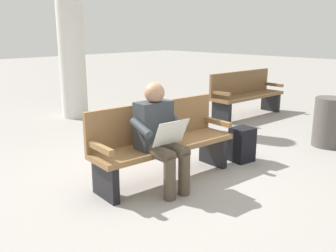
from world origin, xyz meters
name	(u,v)px	position (x,y,z in m)	size (l,w,h in m)	color
ground_plane	(165,179)	(0.00, 0.00, 0.00)	(40.00, 40.00, 0.00)	gray
bench_near	(161,141)	(-0.01, -0.07, 0.46)	(1.84, 0.66, 0.90)	olive
person_seated	(160,134)	(0.22, 0.14, 0.63)	(0.60, 0.60, 1.18)	#33383D
backpack	(242,145)	(-1.18, 0.27, 0.23)	(0.32, 0.33, 0.46)	black
bench_far	(245,94)	(-3.53, -1.24, 0.46)	(1.83, 0.62, 0.90)	brown
support_pillar	(69,11)	(-1.03, -3.64, 2.06)	(0.51, 0.51, 4.12)	silver
trash_bin	(329,122)	(-2.67, 0.81, 0.37)	(0.46, 0.46, 0.74)	#514C47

